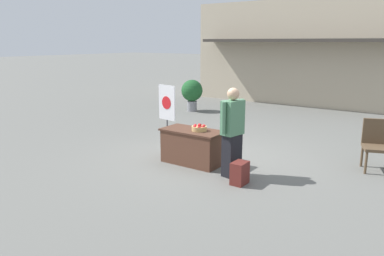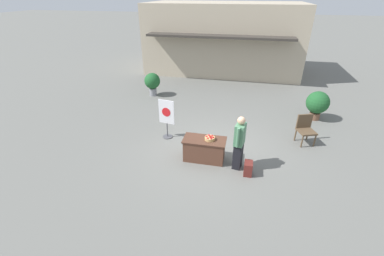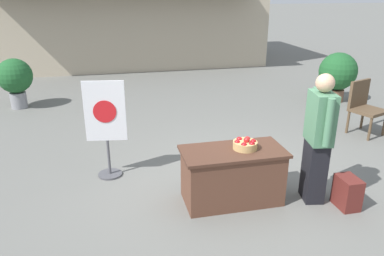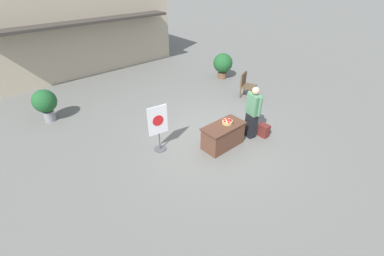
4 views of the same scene
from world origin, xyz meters
name	(u,v)px [view 2 (image 2 of 4)]	position (x,y,z in m)	size (l,w,h in m)	color
ground_plane	(213,151)	(0.00, 0.00, 0.00)	(120.00, 120.00, 0.00)	slate
storefront_building	(224,38)	(-0.87, 10.28, 2.10)	(9.61, 5.74, 4.20)	#B7A88E
display_table	(204,149)	(-0.22, -0.54, 0.37)	(1.34, 0.67, 0.74)	brown
apple_basket	(210,138)	(-0.06, -0.53, 0.80)	(0.31, 0.31, 0.16)	tan
person_visitor	(239,143)	(0.85, -0.74, 0.88)	(0.34, 0.60, 1.72)	black
backpack	(248,168)	(1.18, -1.03, 0.21)	(0.24, 0.34, 0.42)	maroon
poster_board	(167,117)	(-1.80, 0.56, 0.81)	(0.59, 0.36, 1.48)	#4C4C51
patio_chair	(305,128)	(3.07, 1.28, 0.58)	(0.71, 0.71, 1.03)	brown
potted_plant_far_left	(318,103)	(3.84, 3.37, 0.72)	(0.92, 0.92, 1.22)	brown
potted_plant_near_right	(152,82)	(-3.82, 4.55, 0.72)	(0.80, 0.80, 1.18)	gray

